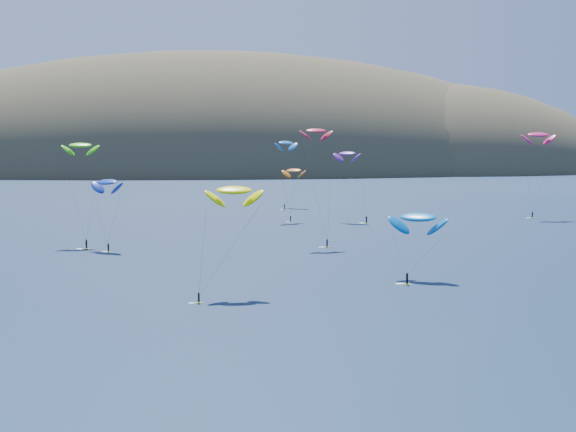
# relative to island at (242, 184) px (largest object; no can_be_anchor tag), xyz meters

# --- Properties ---
(ground) EXTENTS (2800.00, 2800.00, 0.00)m
(ground) POSITION_rel_island_xyz_m (-39.40, -562.36, 10.74)
(ground) COLOR black
(ground) RESTS_ON ground
(island) EXTENTS (730.00, 300.00, 210.00)m
(island) POSITION_rel_island_xyz_m (0.00, 0.00, 0.00)
(island) COLOR #3D3526
(island) RESTS_ON ground
(kitesurfer_2) EXTENTS (10.74, 10.27, 18.43)m
(kitesurfer_2) POSITION_rel_island_xyz_m (-38.68, -512.80, 26.76)
(kitesurfer_2) COLOR #C2EA1A
(kitesurfer_2) RESTS_ON ground
(kitesurfer_3) EXTENTS (8.20, 13.60, 24.84)m
(kitesurfer_3) POSITION_rel_island_xyz_m (-69.80, -447.57, 33.28)
(kitesurfer_3) COLOR #C2EA1A
(kitesurfer_3) RESTS_ON ground
(kitesurfer_4) EXTENTS (8.73, 9.64, 25.25)m
(kitesurfer_4) POSITION_rel_island_xyz_m (-16.07, -400.00, 33.71)
(kitesurfer_4) COLOR #C2EA1A
(kitesurfer_4) RESTS_ON ground
(kitesurfer_5) EXTENTS (10.83, 12.04, 13.29)m
(kitesurfer_5) POSITION_rel_island_xyz_m (-6.34, -503.37, 21.24)
(kitesurfer_5) COLOR #C2EA1A
(kitesurfer_5) RESTS_ON ground
(kitesurfer_6) EXTENTS (9.02, 14.27, 22.20)m
(kitesurfer_6) POSITION_rel_island_xyz_m (1.69, -404.13, 30.57)
(kitesurfer_6) COLOR #C2EA1A
(kitesurfer_6) RESTS_ON ground
(kitesurfer_8) EXTENTS (10.58, 5.45, 28.35)m
(kitesurfer_8) POSITION_rel_island_xyz_m (61.76, -402.19, 36.18)
(kitesurfer_8) COLOR #C2EA1A
(kitesurfer_8) RESTS_ON ground
(kitesurfer_9) EXTENTS (7.66, 8.51, 27.97)m
(kitesurfer_9) POSITION_rel_island_xyz_m (-16.40, -456.41, 36.57)
(kitesurfer_9) COLOR #C2EA1A
(kitesurfer_9) RESTS_ON ground
(kitesurfer_10) EXTENTS (9.02, 11.37, 17.02)m
(kitesurfer_10) POSITION_rel_island_xyz_m (-63.00, -457.84, 25.35)
(kitesurfer_10) COLOR #C2EA1A
(kitesurfer_10) RESTS_ON ground
(kitesurfer_11) EXTENTS (10.03, 14.34, 15.62)m
(kitesurfer_11) POSITION_rel_island_xyz_m (-7.54, -355.75, 23.87)
(kitesurfer_11) COLOR #C2EA1A
(kitesurfer_11) RESTS_ON ground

